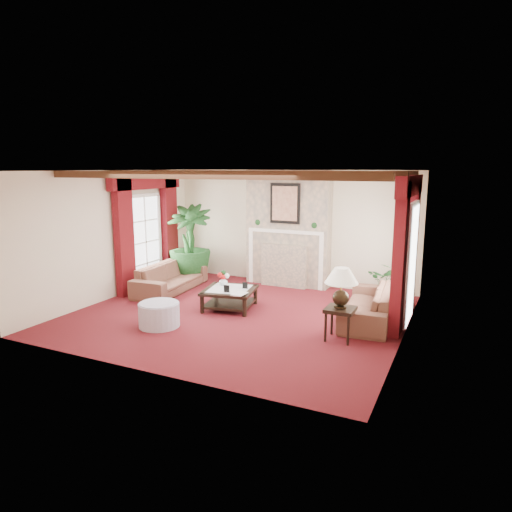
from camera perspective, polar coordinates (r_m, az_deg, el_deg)
The scene contains 23 objects.
floor at distance 8.78m, azimuth -2.15°, elevation -7.31°, with size 6.00×6.00×0.00m, color #430C10.
ceiling at distance 8.33m, azimuth -2.28°, elevation 10.61°, with size 6.00×6.00×0.00m, color white.
back_wall at distance 10.94m, azimuth 4.42°, elevation 3.58°, with size 6.00×0.02×2.70m, color beige.
left_wall at distance 10.17m, azimuth -17.43°, elevation 2.55°, with size 0.02×5.50×2.70m, color beige.
right_wall at distance 7.58m, azimuth 18.39°, elevation -0.25°, with size 0.02×5.50×2.70m, color beige.
ceiling_beams at distance 8.33m, azimuth -2.28°, elevation 10.20°, with size 6.00×3.00×0.12m, color #3D2013, non-canonical shape.
fireplace at distance 10.66m, azimuth 4.14°, elevation 10.67°, with size 2.00×0.52×2.70m, color tan, non-canonical shape.
french_door_left at distance 10.83m, azimuth -13.96°, elevation 7.37°, with size 0.10×1.10×2.16m, color white, non-canonical shape.
french_door_right at distance 8.47m, azimuth 19.34°, elevation 6.15°, with size 0.10×1.10×2.16m, color white, non-canonical shape.
curtains_left at distance 10.74m, azimuth -13.60°, elevation 9.60°, with size 0.20×2.40×2.55m, color #49090B, non-canonical shape.
curtains_right at distance 8.46m, azimuth 18.77°, elevation 9.04°, with size 0.20×2.40×2.55m, color #49090B, non-canonical shape.
sofa_left at distance 10.51m, azimuth -10.65°, elevation -2.09°, with size 0.78×2.15×0.82m, color #3C101E.
sofa_right at distance 8.59m, azimuth 13.89°, elevation -5.19°, with size 0.79×2.13×0.82m, color #3C101E.
potted_palm at distance 11.32m, azimuth -8.24°, elevation -0.47°, with size 1.62×2.12×1.05m, color black.
small_plant at distance 9.63m, azimuth 16.30°, elevation -3.92°, with size 0.95×1.02×0.70m, color black.
coffee_table at distance 9.10m, azimuth -3.32°, elevation -5.34°, with size 0.97×0.97×0.40m, color black, non-canonical shape.
side_table at distance 7.58m, azimuth 10.43°, elevation -8.33°, with size 0.46×0.46×0.54m, color black, non-canonical shape.
ottoman at distance 8.26m, azimuth -12.02°, elevation -7.20°, with size 0.72×0.72×0.42m, color gray.
table_lamp at distance 7.40m, azimuth 10.59°, elevation -3.88°, with size 0.53×0.53×0.68m, color black, non-canonical shape.
flower_vase at distance 9.30m, azimuth -4.10°, elevation -3.17°, with size 0.23×0.23×0.17m, color silver.
book at distance 8.65m, azimuth -2.75°, elevation -3.76°, with size 0.23×0.03×0.31m, color black.
photo_frame_a at distance 8.77m, azimuth -3.69°, elevation -4.13°, with size 0.11×0.02×0.15m, color black, non-canonical shape.
photo_frame_b at distance 9.02m, azimuth -1.38°, elevation -3.72°, with size 0.10×0.02×0.14m, color black, non-canonical shape.
Camera 1 is at (3.83, -7.40, 2.75)m, focal length 32.00 mm.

